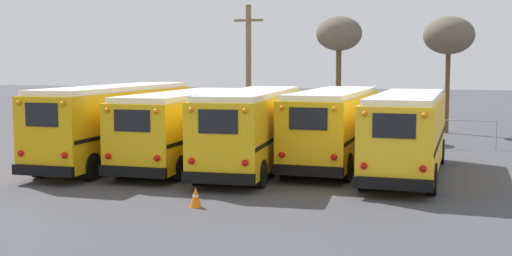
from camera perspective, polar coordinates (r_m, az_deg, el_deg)
The scene contains 11 objects.
ground_plane at distance 26.24m, azimuth 0.11°, elevation -3.46°, with size 160.00×160.00×0.00m, color #424247.
school_bus_0 at distance 27.60m, azimuth -12.26°, elevation 0.60°, with size 2.64×10.75×3.28m.
school_bus_1 at distance 26.69m, azimuth -6.24°, elevation 0.23°, with size 2.70×9.93×3.03m.
school_bus_2 at distance 25.30m, azimuth -0.33°, elevation 0.09°, with size 2.82×9.98×3.14m.
school_bus_3 at distance 26.57m, azimuth 6.98°, elevation 0.31°, with size 2.96×9.79×3.11m.
school_bus_4 at distance 24.57m, azimuth 13.30°, elevation -0.28°, with size 2.96×9.59×3.09m.
utility_pole at distance 39.10m, azimuth -0.67°, elevation 5.43°, with size 1.80×0.34×7.70m.
bare_tree_0 at distance 40.24m, azimuth 16.77°, elevation 7.81°, with size 3.01×3.01×6.99m.
bare_tree_1 at distance 37.01m, azimuth 7.39°, elevation 8.15°, with size 2.61×2.61×6.86m.
fence_line at distance 33.82m, azimuth 3.56°, elevation 0.31°, with size 19.98×0.06×1.42m.
traffic_cone at distance 19.03m, azimuth -5.39°, elevation -6.13°, with size 0.36×0.36×0.61m.
Camera 1 is at (6.62, -25.03, 4.24)m, focal length 45.00 mm.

